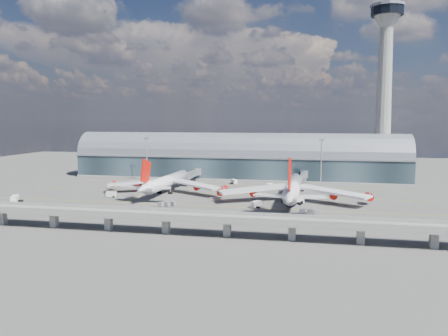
% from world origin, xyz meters
% --- Properties ---
extents(ground, '(500.00, 500.00, 0.00)m').
position_xyz_m(ground, '(0.00, 0.00, 0.00)').
color(ground, '#474744').
rests_on(ground, ground).
extents(taxi_lines, '(200.00, 80.12, 0.01)m').
position_xyz_m(taxi_lines, '(0.00, 22.11, 0.01)').
color(taxi_lines, gold).
rests_on(taxi_lines, ground).
extents(terminal, '(200.00, 30.00, 28.00)m').
position_xyz_m(terminal, '(0.00, 77.99, 11.34)').
color(terminal, '#1D2930').
rests_on(terminal, ground).
extents(control_tower, '(19.00, 19.00, 103.00)m').
position_xyz_m(control_tower, '(85.00, 83.00, 51.64)').
color(control_tower, gray).
rests_on(control_tower, ground).
extents(guideway, '(220.00, 8.50, 7.20)m').
position_xyz_m(guideway, '(-0.00, -55.00, 5.29)').
color(guideway, gray).
rests_on(guideway, ground).
extents(floodlight_mast_left, '(3.00, 0.70, 25.70)m').
position_xyz_m(floodlight_mast_left, '(-50.00, 55.00, 13.63)').
color(floodlight_mast_left, gray).
rests_on(floodlight_mast_left, ground).
extents(floodlight_mast_right, '(3.00, 0.70, 25.70)m').
position_xyz_m(floodlight_mast_right, '(50.00, 55.00, 13.63)').
color(floodlight_mast_right, gray).
rests_on(floodlight_mast_right, ground).
extents(airliner_left, '(61.51, 64.60, 19.71)m').
position_xyz_m(airliner_left, '(-25.22, 16.95, 5.63)').
color(airliner_left, white).
rests_on(airliner_left, ground).
extents(airliner_right, '(67.96, 71.00, 22.60)m').
position_xyz_m(airliner_right, '(37.35, 5.34, 5.86)').
color(airliner_right, white).
rests_on(airliner_right, ground).
extents(jet_bridge_left, '(4.40, 28.00, 7.25)m').
position_xyz_m(jet_bridge_left, '(-21.66, 53.12, 5.18)').
color(jet_bridge_left, gray).
rests_on(jet_bridge_left, ground).
extents(jet_bridge_right, '(4.40, 32.00, 7.25)m').
position_xyz_m(jet_bridge_right, '(40.85, 51.18, 5.18)').
color(jet_bridge_right, gray).
rests_on(jet_bridge_right, ground).
extents(service_truck_0, '(5.63, 7.67, 3.06)m').
position_xyz_m(service_truck_0, '(-82.08, -19.60, 1.58)').
color(service_truck_0, silver).
rests_on(service_truck_0, ground).
extents(service_truck_1, '(4.72, 2.67, 2.61)m').
position_xyz_m(service_truck_1, '(-46.68, 1.43, 1.32)').
color(service_truck_1, silver).
rests_on(service_truck_1, ground).
extents(service_truck_2, '(9.09, 6.60, 3.25)m').
position_xyz_m(service_truck_2, '(37.88, 2.28, 1.69)').
color(service_truck_2, silver).
rests_on(service_truck_2, ground).
extents(service_truck_3, '(4.23, 5.71, 2.59)m').
position_xyz_m(service_truck_3, '(22.88, -8.55, 1.33)').
color(service_truck_3, silver).
rests_on(service_truck_3, ground).
extents(service_truck_4, '(3.58, 5.03, 2.66)m').
position_xyz_m(service_truck_4, '(23.29, 42.12, 1.34)').
color(service_truck_4, silver).
rests_on(service_truck_4, ground).
extents(service_truck_5, '(4.63, 5.32, 2.49)m').
position_xyz_m(service_truck_5, '(2.13, 54.47, 1.27)').
color(service_truck_5, silver).
rests_on(service_truck_5, ground).
extents(cargo_train_0, '(7.75, 5.25, 1.77)m').
position_xyz_m(cargo_train_0, '(-13.83, -13.71, 0.92)').
color(cargo_train_0, gray).
rests_on(cargo_train_0, ground).
extents(cargo_train_1, '(14.27, 4.80, 1.89)m').
position_xyz_m(cargo_train_1, '(50.21, -29.90, 0.99)').
color(cargo_train_1, gray).
rests_on(cargo_train_1, ground).
extents(cargo_train_2, '(8.22, 2.82, 1.80)m').
position_xyz_m(cargo_train_2, '(44.89, -17.94, 0.94)').
color(cargo_train_2, gray).
rests_on(cargo_train_2, ground).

